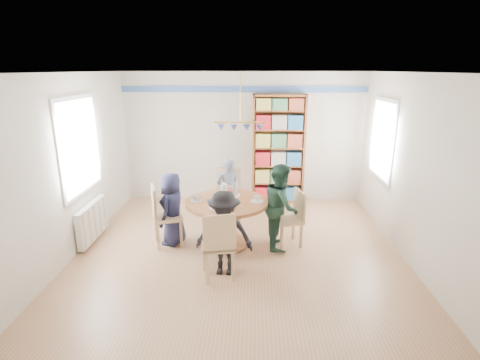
{
  "coord_description": "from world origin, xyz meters",
  "views": [
    {
      "loc": [
        0.2,
        -5.29,
        2.74
      ],
      "look_at": [
        0.0,
        0.4,
        1.05
      ],
      "focal_mm": 28.0,
      "sensor_mm": 36.0,
      "label": 1
    }
  ],
  "objects_px": {
    "dining_table": "(227,212)",
    "chair_far": "(229,192)",
    "person_left": "(173,209)",
    "bookshelf": "(278,151)",
    "person_far": "(228,191)",
    "chair_right": "(293,215)",
    "radiator": "(92,221)",
    "person_near": "(224,233)",
    "person_right": "(281,206)",
    "chair_near": "(219,243)",
    "chair_left": "(162,213)"
  },
  "relations": [
    {
      "from": "radiator",
      "to": "person_far",
      "type": "relative_size",
      "value": 0.81
    },
    {
      "from": "radiator",
      "to": "chair_right",
      "type": "height_order",
      "value": "chair_right"
    },
    {
      "from": "bookshelf",
      "to": "dining_table",
      "type": "bearing_deg",
      "value": -113.9
    },
    {
      "from": "chair_far",
      "to": "person_left",
      "type": "distance_m",
      "value": 1.31
    },
    {
      "from": "chair_far",
      "to": "bookshelf",
      "type": "relative_size",
      "value": 0.44
    },
    {
      "from": "person_near",
      "to": "bookshelf",
      "type": "relative_size",
      "value": 0.53
    },
    {
      "from": "dining_table",
      "to": "chair_near",
      "type": "bearing_deg",
      "value": -92.09
    },
    {
      "from": "bookshelf",
      "to": "person_right",
      "type": "bearing_deg",
      "value": -92.1
    },
    {
      "from": "person_left",
      "to": "bookshelf",
      "type": "relative_size",
      "value": 0.53
    },
    {
      "from": "radiator",
      "to": "chair_right",
      "type": "distance_m",
      "value": 3.27
    },
    {
      "from": "chair_left",
      "to": "chair_far",
      "type": "relative_size",
      "value": 0.99
    },
    {
      "from": "chair_far",
      "to": "chair_near",
      "type": "relative_size",
      "value": 1.02
    },
    {
      "from": "chair_far",
      "to": "person_right",
      "type": "distance_m",
      "value": 1.38
    },
    {
      "from": "dining_table",
      "to": "person_left",
      "type": "bearing_deg",
      "value": 177.92
    },
    {
      "from": "person_left",
      "to": "person_near",
      "type": "bearing_deg",
      "value": 59.01
    },
    {
      "from": "person_right",
      "to": "person_left",
      "type": "bearing_deg",
      "value": 88.84
    },
    {
      "from": "chair_near",
      "to": "chair_right",
      "type": "bearing_deg",
      "value": 45.03
    },
    {
      "from": "dining_table",
      "to": "person_right",
      "type": "height_order",
      "value": "person_right"
    },
    {
      "from": "chair_near",
      "to": "bookshelf",
      "type": "height_order",
      "value": "bookshelf"
    },
    {
      "from": "dining_table",
      "to": "chair_far",
      "type": "bearing_deg",
      "value": 91.72
    },
    {
      "from": "chair_left",
      "to": "person_far",
      "type": "height_order",
      "value": "person_far"
    },
    {
      "from": "person_left",
      "to": "bookshelf",
      "type": "xyz_separation_m",
      "value": [
        1.8,
        2.07,
        0.52
      ]
    },
    {
      "from": "bookshelf",
      "to": "person_far",
      "type": "bearing_deg",
      "value": -128.74
    },
    {
      "from": "chair_left",
      "to": "chair_near",
      "type": "distance_m",
      "value": 1.41
    },
    {
      "from": "chair_near",
      "to": "person_left",
      "type": "relative_size",
      "value": 0.82
    },
    {
      "from": "radiator",
      "to": "person_left",
      "type": "height_order",
      "value": "person_left"
    },
    {
      "from": "chair_left",
      "to": "person_near",
      "type": "relative_size",
      "value": 0.82
    },
    {
      "from": "chair_left",
      "to": "person_near",
      "type": "distance_m",
      "value": 1.36
    },
    {
      "from": "radiator",
      "to": "person_right",
      "type": "distance_m",
      "value": 3.08
    },
    {
      "from": "chair_left",
      "to": "chair_right",
      "type": "height_order",
      "value": "chair_left"
    },
    {
      "from": "chair_right",
      "to": "person_right",
      "type": "xyz_separation_m",
      "value": [
        -0.2,
        -0.06,
        0.18
      ]
    },
    {
      "from": "chair_near",
      "to": "person_far",
      "type": "height_order",
      "value": "person_far"
    },
    {
      "from": "chair_far",
      "to": "chair_right",
      "type": "bearing_deg",
      "value": -42.34
    },
    {
      "from": "person_right",
      "to": "person_near",
      "type": "xyz_separation_m",
      "value": [
        -0.83,
        -0.87,
        -0.08
      ]
    },
    {
      "from": "chair_right",
      "to": "person_right",
      "type": "bearing_deg",
      "value": -162.2
    },
    {
      "from": "chair_far",
      "to": "person_near",
      "type": "relative_size",
      "value": 0.83
    },
    {
      "from": "chair_right",
      "to": "person_left",
      "type": "height_order",
      "value": "person_left"
    },
    {
      "from": "chair_near",
      "to": "bookshelf",
      "type": "xyz_separation_m",
      "value": [
        0.97,
        3.14,
        0.58
      ]
    },
    {
      "from": "radiator",
      "to": "person_right",
      "type": "height_order",
      "value": "person_right"
    },
    {
      "from": "person_right",
      "to": "person_far",
      "type": "distance_m",
      "value": 1.27
    },
    {
      "from": "person_right",
      "to": "person_far",
      "type": "bearing_deg",
      "value": 44.84
    },
    {
      "from": "chair_far",
      "to": "dining_table",
      "type": "bearing_deg",
      "value": -88.28
    },
    {
      "from": "person_near",
      "to": "bookshelf",
      "type": "bearing_deg",
      "value": 78.3
    },
    {
      "from": "chair_right",
      "to": "chair_near",
      "type": "bearing_deg",
      "value": -134.97
    },
    {
      "from": "chair_right",
      "to": "person_near",
      "type": "height_order",
      "value": "person_near"
    },
    {
      "from": "dining_table",
      "to": "chair_left",
      "type": "distance_m",
      "value": 1.03
    },
    {
      "from": "chair_left",
      "to": "bookshelf",
      "type": "height_order",
      "value": "bookshelf"
    },
    {
      "from": "chair_right",
      "to": "chair_far",
      "type": "distance_m",
      "value": 1.46
    },
    {
      "from": "radiator",
      "to": "person_near",
      "type": "bearing_deg",
      "value": -22.86
    },
    {
      "from": "chair_near",
      "to": "person_far",
      "type": "relative_size",
      "value": 0.79
    }
  ]
}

